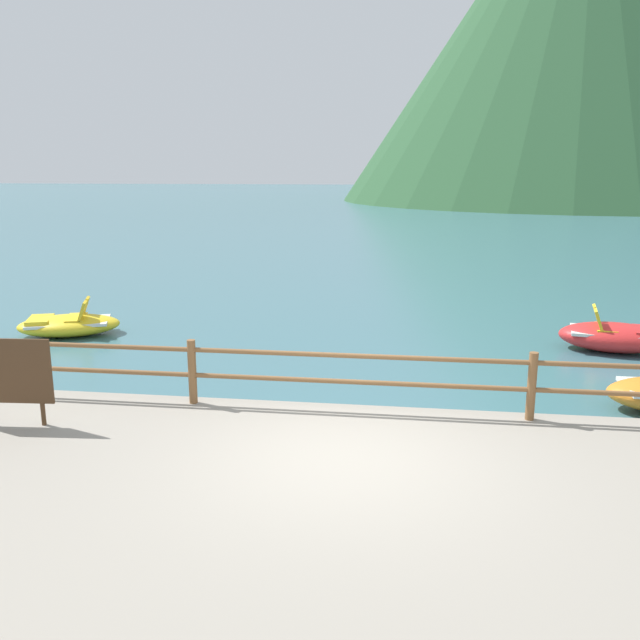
% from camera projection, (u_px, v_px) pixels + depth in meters
% --- Properties ---
extents(ground_plane, '(200.00, 200.00, 0.00)m').
position_uv_depth(ground_plane, '(403.00, 222.00, 46.60)').
color(ground_plane, '#3D6B75').
extents(promenade_dock, '(28.00, 8.00, 0.40)m').
position_uv_depth(promenade_dock, '(319.00, 584.00, 5.83)').
color(promenade_dock, gray).
rests_on(promenade_dock, ground).
extents(dock_railing, '(23.92, 0.12, 0.95)m').
position_uv_depth(dock_railing, '(356.00, 372.00, 9.28)').
color(dock_railing, brown).
rests_on(dock_railing, promenade_dock).
extents(sign_board, '(1.18, 0.14, 1.19)m').
position_uv_depth(sign_board, '(9.00, 372.00, 8.75)').
color(sign_board, silver).
rests_on(sign_board, promenade_dock).
extents(pedal_boat_2, '(2.37, 1.59, 0.91)m').
position_uv_depth(pedal_boat_2, '(614.00, 336.00, 13.87)').
color(pedal_boat_2, red).
rests_on(pedal_boat_2, ground).
extents(pedal_boat_3, '(2.55, 1.97, 0.82)m').
position_uv_depth(pedal_boat_3, '(68.00, 324.00, 15.20)').
color(pedal_boat_3, yellow).
rests_on(pedal_boat_3, ground).
extents(cliff_headland, '(51.61, 51.61, 39.19)m').
position_uv_depth(cliff_headland, '(565.00, 31.00, 73.24)').
color(cliff_headland, '#2D5633').
rests_on(cliff_headland, ground).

